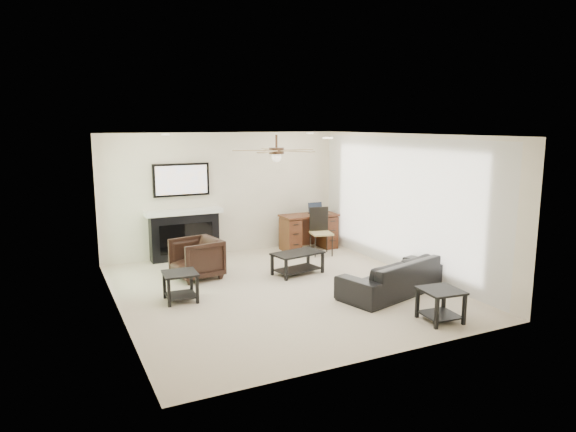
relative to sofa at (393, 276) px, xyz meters
name	(u,v)px	position (x,y,z in m)	size (l,w,h in m)	color
room_shell	(288,186)	(-1.38, 1.01, 1.40)	(5.50, 5.54, 2.52)	beige
sofa	(393,276)	(0.00, 0.00, 0.00)	(1.94, 0.76, 0.57)	black
armchair	(197,258)	(-2.60, 2.15, 0.07)	(0.75, 0.77, 0.70)	black
coffee_table	(298,263)	(-0.90, 1.60, -0.08)	(0.90, 0.50, 0.40)	black
end_table_near	(440,305)	(-0.15, -1.25, -0.06)	(0.52, 0.52, 0.45)	black
end_table_left	(181,287)	(-3.15, 1.10, -0.06)	(0.50, 0.50, 0.45)	black
fireplace_unit	(184,212)	(-2.45, 3.51, 0.67)	(1.52, 0.34, 1.91)	black
desk	(309,232)	(0.16, 3.17, 0.10)	(1.22, 0.56, 0.76)	#37120D
desk_chair	(321,232)	(0.16, 2.62, 0.20)	(0.42, 0.44, 0.97)	black
laptop	(318,209)	(0.36, 3.15, 0.59)	(0.33, 0.24, 0.23)	black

